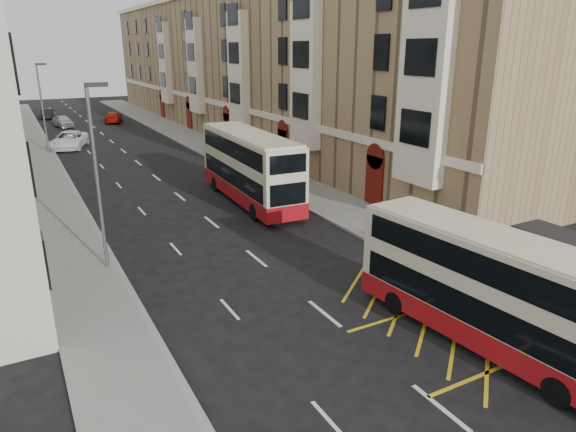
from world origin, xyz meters
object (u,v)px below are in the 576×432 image
street_lamp_near (97,168)px  pedestrian_mid (523,263)px  car_dark (47,114)px  double_decker_front (490,290)px  white_van (69,140)px  street_lamp_far (42,103)px  car_silver (63,121)px  pedestrian_far (434,245)px  pedestrian_near (542,281)px  double_decker_rear (250,167)px  car_red (113,117)px

street_lamp_near → pedestrian_mid: size_ratio=4.25×
street_lamp_near → car_dark: street_lamp_near is taller
double_decker_front → pedestrian_mid: 5.32m
street_lamp_near → white_van: street_lamp_near is taller
street_lamp_far → pedestrian_mid: (14.68, -39.98, -3.55)m
street_lamp_far → double_decker_front: size_ratio=0.81×
pedestrian_mid → car_silver: 58.46m
street_lamp_near → street_lamp_far: same height
double_decker_front → street_lamp_far: bearing=98.0°
pedestrian_far → car_silver: (-10.18, 53.75, -0.20)m
street_lamp_near → street_lamp_far: bearing=90.0°
pedestrian_near → car_silver: size_ratio=0.37×
street_lamp_far → car_silver: 18.00m
street_lamp_far → double_decker_rear: street_lamp_far is taller
double_decker_rear → pedestrian_near: double_decker_rear is taller
pedestrian_mid → street_lamp_far: bearing=119.1°
double_decker_rear → car_dark: double_decker_rear is taller
double_decker_front → street_lamp_near: bearing=123.8°
double_decker_front → pedestrian_mid: double_decker_front is taller
car_silver → car_dark: 9.61m
double_decker_front → double_decker_rear: size_ratio=0.88×
double_decker_front → pedestrian_near: double_decker_front is taller
pedestrian_far → car_red: pedestrian_far is taller
street_lamp_near → white_van: size_ratio=1.36×
pedestrian_mid → pedestrian_far: (-1.47, 3.54, -0.15)m
pedestrian_far → white_van: (-11.18, 38.38, -0.13)m
street_lamp_far → pedestrian_near: bearing=-71.1°
car_dark → street_lamp_far: bearing=-84.0°
double_decker_front → pedestrian_far: size_ratio=6.25×
double_decker_front → car_red: bearing=85.3°
street_lamp_near → car_dark: 57.03m
pedestrian_near → white_van: size_ratio=0.28×
street_lamp_far → pedestrian_near: street_lamp_far is taller
white_van → car_red: white_van is taller
car_dark → car_red: car_red is taller
double_decker_front → white_van: (-7.93, 44.20, -1.16)m
street_lamp_far → car_red: size_ratio=1.64×
car_dark → street_lamp_near: bearing=-81.8°
double_decker_front → car_silver: (-6.93, 59.57, -1.24)m
street_lamp_near → pedestrian_far: 15.15m
street_lamp_near → car_dark: size_ratio=1.97×
street_lamp_near → double_decker_front: (9.96, -12.25, -2.66)m
street_lamp_near → car_red: bearing=79.1°
double_decker_rear → car_silver: bearing=102.4°
double_decker_front → pedestrian_far: (3.25, 5.82, -1.04)m
street_lamp_far → pedestrian_near: size_ratio=4.94×
pedestrian_far → double_decker_rear: bearing=-68.5°
pedestrian_near → car_red: (-4.82, 59.86, -0.25)m
pedestrian_far → pedestrian_near: bearing=108.4°
car_silver → car_red: size_ratio=0.89×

